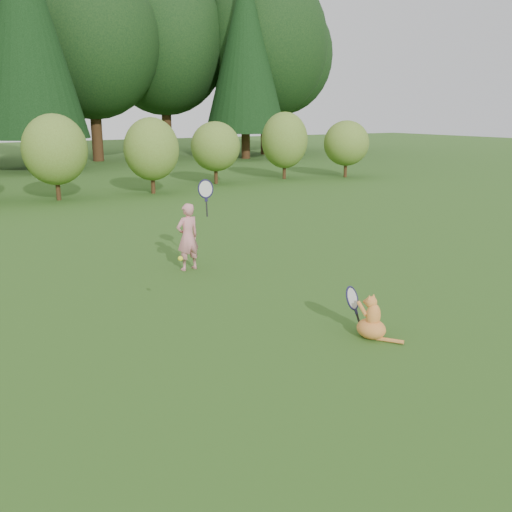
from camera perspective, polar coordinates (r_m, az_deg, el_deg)
ground at (r=7.67m, az=1.76°, el=-6.54°), size 100.00×100.00×0.00m
shrub_row at (r=19.48m, az=-19.39°, el=9.60°), size 28.00×3.00×2.80m
child at (r=10.02m, az=-6.79°, el=2.07°), size 0.68×0.39×1.78m
cat at (r=7.20m, az=11.43°, el=-5.85°), size 0.43×0.81×0.74m
tennis_ball at (r=7.06m, az=-7.57°, el=-0.25°), size 0.06×0.06×0.06m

